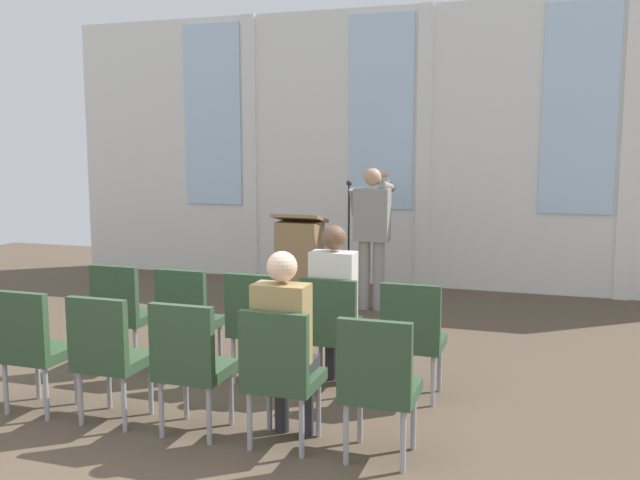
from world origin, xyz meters
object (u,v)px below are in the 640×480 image
chair_r1_c1 (108,351)px  audience_r1_c3 (284,338)px  chair_r1_c3 (280,369)px  chair_r0_c4 (413,333)px  chair_r0_c0 (122,309)px  audience_r0_c3 (335,298)px  chair_r1_c0 (32,343)px  lectern (300,261)px  mic_stand (349,278)px  chair_r0_c1 (188,314)px  chair_r1_c2 (190,360)px  chair_r0_c3 (332,326)px  chair_r1_c4 (378,380)px  chair_r0_c2 (257,320)px  speaker (372,228)px

chair_r1_c1 → audience_r1_c3: audience_r1_c3 is taller
chair_r1_c3 → chair_r0_c4: bearing=60.3°
chair_r1_c3 → chair_r0_c0: bearing=149.7°
chair_r0_c0 → audience_r0_c3: audience_r0_c3 is taller
chair_r0_c0 → chair_r1_c0: same height
lectern → mic_stand: bearing=24.3°
chair_r0_c1 → chair_r1_c2: (0.65, -1.15, 0.00)m
chair_r0_c3 → chair_r1_c4: 1.32m
audience_r0_c3 → chair_r1_c1: (-1.31, -1.23, -0.21)m
chair_r1_c3 → chair_r0_c3: bearing=90.0°
chair_r0_c1 → chair_r1_c3: (1.31, -1.15, 0.00)m
chair_r1_c0 → chair_r1_c4: bearing=0.0°
chair_r0_c3 → chair_r0_c4: 0.65m
chair_r0_c2 → chair_r1_c4: size_ratio=1.00×
lectern → chair_r0_c4: 3.41m
speaker → chair_r1_c2: 4.05m
lectern → chair_r1_c1: lectern is taller
audience_r0_c3 → chair_r1_c4: (0.65, -1.23, -0.21)m
speaker → chair_r1_c1: 4.15m
chair_r0_c0 → chair_r0_c4: size_ratio=1.00×
chair_r0_c1 → chair_r0_c2: (0.65, 0.00, 0.00)m
chair_r0_c1 → chair_r0_c2: 0.65m
mic_stand → chair_r1_c3: 4.27m
lectern → chair_r0_c4: (1.94, -2.81, -0.02)m
speaker → lectern: 1.01m
lectern → chair_r1_c0: (-0.67, -3.95, -0.02)m
chair_r0_c2 → chair_r0_c3: size_ratio=1.00×
chair_r0_c0 → chair_r1_c0: (0.00, -1.15, 0.00)m
mic_stand → chair_r1_c0: size_ratio=1.65×
chair_r0_c0 → chair_r0_c4: 2.61m
chair_r1_c2 → audience_r1_c3: size_ratio=0.72×
chair_r0_c2 → chair_r1_c4: (1.31, -1.15, 0.00)m
chair_r0_c1 → chair_r0_c4: (1.96, 0.00, 0.00)m
lectern → chair_r0_c0: 2.89m
mic_stand → chair_r0_c0: bearing=-111.9°
chair_r1_c3 → chair_r1_c4: bearing=0.0°
chair_r0_c0 → chair_r1_c1: size_ratio=1.00×
mic_stand → chair_r1_c0: 4.39m
mic_stand → chair_r0_c0: size_ratio=1.65×
chair_r0_c1 → chair_r1_c2: bearing=-60.3°
chair_r0_c3 → chair_r0_c1: bearing=180.0°
speaker → chair_r0_c0: bearing=-118.7°
chair_r0_c1 → audience_r0_c3: (1.31, 0.08, 0.21)m
chair_r0_c3 → audience_r0_c3: bearing=90.0°
audience_r0_c3 → chair_r1_c0: audience_r0_c3 is taller
chair_r0_c4 → audience_r1_c3: (-0.65, -1.06, 0.19)m
speaker → chair_r0_c1: size_ratio=1.82×
chair_r1_c1 → chair_r1_c3: bearing=0.0°
chair_r1_c2 → chair_r1_c0: bearing=180.0°
chair_r0_c2 → chair_r0_c4: 1.31m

